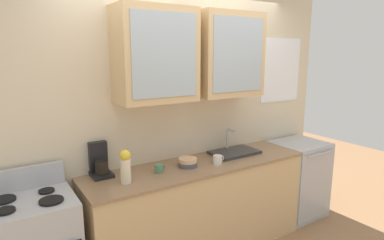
{
  "coord_description": "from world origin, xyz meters",
  "views": [
    {
      "loc": [
        -1.67,
        -2.46,
        1.95
      ],
      "look_at": [
        -0.09,
        0.0,
        1.35
      ],
      "focal_mm": 30.61,
      "sensor_mm": 36.0,
      "label": 1
    }
  ],
  "objects": [
    {
      "name": "vase",
      "position": [
        -0.76,
        -0.06,
        1.05
      ],
      "size": [
        0.09,
        0.09,
        0.28
      ],
      "color": "beige",
      "rests_on": "counter"
    },
    {
      "name": "counter",
      "position": [
        0.0,
        0.0,
        0.46
      ],
      "size": [
        2.23,
        0.59,
        0.91
      ],
      "color": "tan",
      "rests_on": "ground_plane"
    },
    {
      "name": "bowl_stack",
      "position": [
        -0.13,
        0.01,
        0.95
      ],
      "size": [
        0.18,
        0.18,
        0.08
      ],
      "color": "#4C4C54",
      "rests_on": "counter"
    },
    {
      "name": "coffee_maker",
      "position": [
        -0.89,
        0.22,
        1.02
      ],
      "size": [
        0.17,
        0.2,
        0.29
      ],
      "color": "black",
      "rests_on": "counter"
    },
    {
      "name": "cup_near_sink",
      "position": [
        0.15,
        -0.08,
        0.95
      ],
      "size": [
        0.12,
        0.09,
        0.08
      ],
      "color": "silver",
      "rests_on": "counter"
    },
    {
      "name": "sink_faucet",
      "position": [
        0.49,
        0.08,
        0.93
      ],
      "size": [
        0.5,
        0.31,
        0.25
      ],
      "color": "#2D2D30",
      "rests_on": "counter"
    },
    {
      "name": "dishwasher",
      "position": [
        1.42,
        -0.0,
        0.45
      ],
      "size": [
        0.6,
        0.58,
        0.91
      ],
      "color": "#ADAFB5",
      "rests_on": "ground_plane"
    },
    {
      "name": "back_wall_unit",
      "position": [
        0.01,
        0.28,
        1.53
      ],
      "size": [
        3.71,
        0.46,
        2.75
      ],
      "color": "beige",
      "rests_on": "ground_plane"
    },
    {
      "name": "cup_near_bowls",
      "position": [
        -0.43,
        0.01,
        0.95
      ],
      "size": [
        0.1,
        0.07,
        0.08
      ],
      "color": "#4C7F59",
      "rests_on": "counter"
    }
  ]
}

